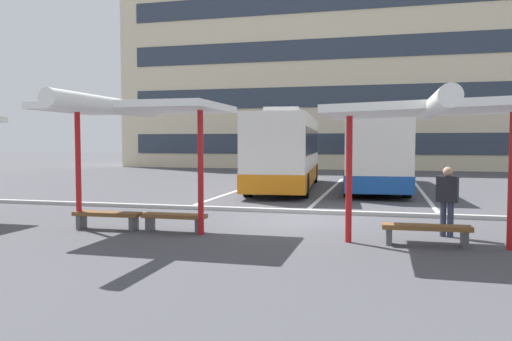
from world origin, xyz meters
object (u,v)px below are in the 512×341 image
object	(u,v)px
bench_2	(174,219)
bench_3	(426,230)
coach_bus_1	(373,153)
waiting_passenger_0	(447,197)
waiting_shelter_1	(131,110)
waiting_shelter_2	(430,111)
coach_bus_0	(286,152)
bench_1	(107,216)

from	to	relation	value
bench_2	bench_3	size ratio (longest dim) A/B	0.87
coach_bus_1	waiting_passenger_0	size ratio (longest dim) A/B	7.27
waiting_shelter_1	waiting_shelter_2	world-z (taller)	waiting_shelter_1
coach_bus_0	bench_2	distance (m)	12.19
waiting_shelter_1	bench_2	distance (m)	2.83
waiting_shelter_2	bench_3	xyz separation A→B (m)	(0.00, 0.29, -2.52)
waiting_shelter_1	bench_3	size ratio (longest dim) A/B	2.59
coach_bus_1	bench_1	xyz separation A→B (m)	(-6.32, -13.73, -1.37)
bench_3	coach_bus_0	bearing A→B (deg)	113.61
waiting_shelter_1	bench_1	distance (m)	2.82
coach_bus_1	waiting_shelter_2	bearing A→B (deg)	-84.43
waiting_shelter_2	waiting_passenger_0	bearing A→B (deg)	69.89
bench_1	waiting_passenger_0	bearing A→B (deg)	7.51
coach_bus_0	waiting_passenger_0	bearing A→B (deg)	-61.86
coach_bus_0	bench_1	distance (m)	12.49
bench_3	bench_1	bearing A→B (deg)	179.06
coach_bus_0	waiting_shelter_1	distance (m)	12.68
coach_bus_1	bench_1	bearing A→B (deg)	-114.72
bench_1	waiting_passenger_0	xyz separation A→B (m)	(8.26, 1.09, 0.61)
waiting_shelter_1	waiting_shelter_2	distance (m)	6.81
coach_bus_1	bench_2	distance (m)	14.44
coach_bus_0	waiting_shelter_2	world-z (taller)	coach_bus_0
waiting_shelter_1	waiting_passenger_0	bearing A→B (deg)	11.01
coach_bus_0	bench_1	xyz separation A→B (m)	(-2.32, -12.19, -1.41)
waiting_shelter_1	waiting_shelter_2	bearing A→B (deg)	-0.66
bench_1	coach_bus_1	bearing A→B (deg)	65.28
waiting_shelter_2	bench_2	bearing A→B (deg)	175.01
bench_2	waiting_shelter_1	bearing A→B (deg)	-154.09
coach_bus_1	bench_3	distance (m)	14.00
bench_1	waiting_shelter_2	world-z (taller)	waiting_shelter_2
bench_1	waiting_shelter_2	xyz separation A→B (m)	(7.71, -0.42, 2.52)
waiting_shelter_2	waiting_passenger_0	world-z (taller)	waiting_shelter_2
coach_bus_1	waiting_shelter_2	size ratio (longest dim) A/B	2.31
coach_bus_1	waiting_shelter_2	distance (m)	14.27
coach_bus_1	waiting_shelter_1	distance (m)	15.14
coach_bus_0	waiting_passenger_0	size ratio (longest dim) A/B	6.82
coach_bus_1	waiting_passenger_0	bearing A→B (deg)	-81.30
bench_1	bench_2	xyz separation A→B (m)	(1.80, 0.09, -0.00)
waiting_shelter_2	bench_3	world-z (taller)	waiting_shelter_2
coach_bus_0	waiting_passenger_0	world-z (taller)	coach_bus_0
bench_3	waiting_passenger_0	distance (m)	1.47
coach_bus_0	bench_2	world-z (taller)	coach_bus_0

